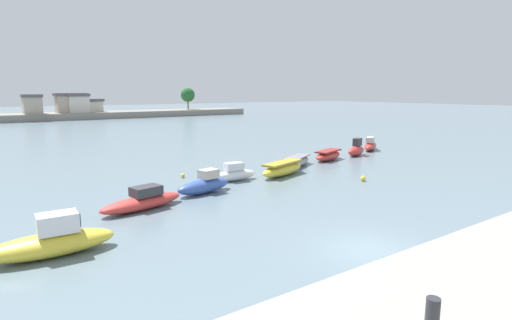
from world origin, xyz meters
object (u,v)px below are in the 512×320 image
Objects in this scene: moored_boat_5 at (297,161)px; moored_boat_4 at (283,169)px; moored_boat_2 at (204,185)px; moored_boat_7 at (356,150)px; moored_boat_3 at (235,174)px; moored_boat_8 at (370,145)px; moored_boat_0 at (52,242)px; mooring_buoy_0 at (363,178)px; moored_boat_6 at (328,155)px; moored_boat_1 at (143,201)px; mooring_bollard at (433,314)px; mooring_buoy_1 at (183,175)px.

moored_boat_4 is at bearing -174.37° from moored_boat_5.
moored_boat_7 is at bearing 2.31° from moored_boat_2.
moored_boat_8 reaches higher than moored_boat_3.
moored_boat_3 is 0.65× the size of moored_boat_4.
moored_boat_0 is 33.41m from moored_boat_7.
moored_boat_0 is 22.42m from mooring_buoy_0.
moored_boat_0 is 1.12× the size of moored_boat_6.
moored_boat_2 reaches higher than moored_boat_1.
mooring_bollard is at bearing -171.74° from moored_boat_8.
moored_boat_8 is at bearing 21.45° from moored_boat_0.
mooring_bollard is at bearing -154.74° from moored_boat_5.
moored_boat_7 reaches higher than moored_boat_6.
mooring_bollard is at bearing -116.76° from moored_boat_2.
moored_boat_1 is (5.52, 4.53, -0.13)m from moored_boat_0.
mooring_bollard reaches higher than moored_boat_3.
mooring_bollard is 33.66m from moored_boat_6.
moored_boat_6 is (16.62, 4.77, -0.10)m from moored_boat_2.
mooring_buoy_0 is 1.23× the size of mooring_buoy_1.
mooring_bollard reaches higher than moored_boat_6.
mooring_bollard is 1.52× the size of mooring_buoy_0.
moored_boat_2 is at bearing -147.95° from moored_boat_3.
moored_boat_6 is 11.29× the size of mooring_buoy_0.
moored_boat_2 is 0.95× the size of moored_boat_6.
moored_boat_5 is 14.86× the size of mooring_buoy_1.
moored_boat_5 is at bearing 158.95° from moored_boat_8.
mooring_buoy_1 is at bearing 37.93° from moored_boat_1.
moored_boat_6 reaches higher than mooring_buoy_0.
mooring_bollard is 37.07m from moored_boat_7.
moored_boat_4 is 8.26m from mooring_buoy_1.
moored_boat_0 is at bearing -177.07° from moored_boat_6.
moored_boat_4 is at bearing 57.83° from mooring_bollard.
moored_boat_0 is 1.05× the size of moored_boat_5.
mooring_buoy_0 is at bearing -71.80° from moored_boat_4.
moored_boat_4 is 1.57× the size of moored_boat_7.
mooring_buoy_1 is (-11.10, 9.26, -0.04)m from mooring_buoy_0.
moored_boat_0 is at bearing 175.17° from moored_boat_5.
moored_boat_0 is 12.66× the size of mooring_buoy_0.
moored_boat_5 is at bearing 54.39° from mooring_bollard.
mooring_bollard is at bearing -70.26° from moored_boat_0.
mooring_bollard is at bearing -136.73° from mooring_buoy_0.
moored_boat_2 is at bearing 162.53° from mooring_buoy_0.
moored_boat_0 is 1.50× the size of moored_boat_7.
moored_boat_7 is 10.36× the size of mooring_buoy_1.
moored_boat_8 is 13.48× the size of mooring_buoy_1.
moored_boat_2 is 13.21× the size of mooring_buoy_1.
moored_boat_6 is at bearing 23.37° from moored_boat_0.
moored_boat_0 is at bearing -179.39° from moored_boat_7.
moored_boat_7 is at bearing 1.55° from moored_boat_1.
moored_boat_5 is (16.71, 5.51, -0.07)m from moored_boat_1.
moored_boat_3 reaches higher than moored_boat_4.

